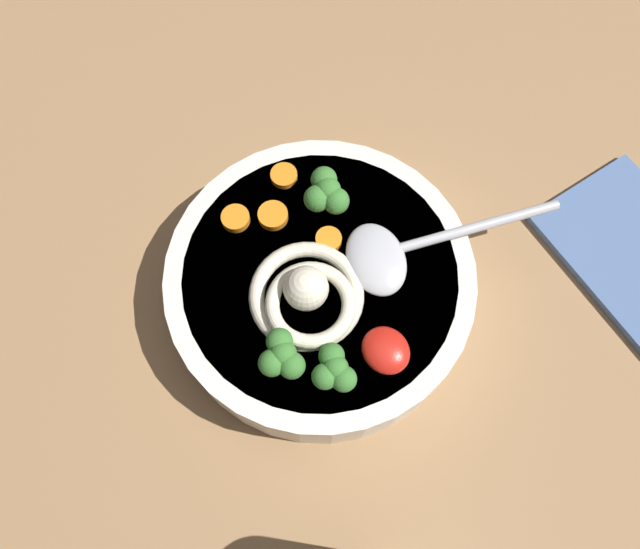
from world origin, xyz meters
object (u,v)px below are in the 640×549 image
(noodle_pile, at_px, (306,295))
(folded_napkin, at_px, (635,252))
(soup_bowl, at_px, (320,286))
(soup_spoon, at_px, (391,251))

(noodle_pile, bearing_deg, folded_napkin, 64.17)
(soup_bowl, bearing_deg, noodle_pile, -63.67)
(soup_bowl, height_order, folded_napkin, soup_bowl)
(soup_spoon, relative_size, folded_napkin, 1.15)
(soup_bowl, relative_size, noodle_pile, 2.53)
(soup_bowl, xyz_separation_m, soup_spoon, (0.02, 0.05, 0.03))
(noodle_pile, bearing_deg, soup_bowl, 116.33)
(noodle_pile, xyz_separation_m, folded_napkin, (0.12, 0.25, -0.06))
(soup_bowl, xyz_separation_m, noodle_pile, (0.01, -0.02, 0.04))
(soup_bowl, distance_m, soup_spoon, 0.06)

